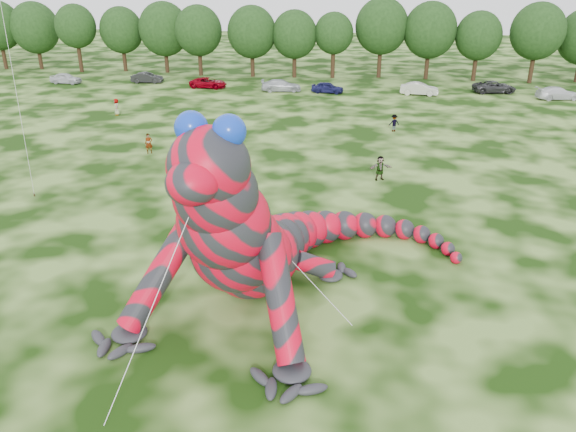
# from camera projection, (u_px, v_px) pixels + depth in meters

# --- Properties ---
(ground) EXTENTS (240.00, 240.00, 0.00)m
(ground) POSITION_uv_depth(u_px,v_px,m) (222.00, 291.00, 25.92)
(ground) COLOR #16330A
(ground) RESTS_ON ground
(inflatable_gecko) EXTENTS (18.80, 21.06, 9.17)m
(inflatable_gecko) POSITION_uv_depth(u_px,v_px,m) (260.00, 193.00, 24.69)
(inflatable_gecko) COLOR red
(inflatable_gecko) RESTS_ON ground
(tree_1) EXTENTS (6.74, 6.07, 9.81)m
(tree_1) POSITION_uv_depth(u_px,v_px,m) (0.00, 35.00, 82.91)
(tree_1) COLOR black
(tree_1) RESTS_ON ground
(tree_2) EXTENTS (7.04, 6.34, 9.64)m
(tree_2) POSITION_uv_depth(u_px,v_px,m) (36.00, 36.00, 82.89)
(tree_2) COLOR black
(tree_2) RESTS_ON ground
(tree_3) EXTENTS (5.81, 5.23, 9.44)m
(tree_3) POSITION_uv_depth(u_px,v_px,m) (77.00, 38.00, 80.44)
(tree_3) COLOR black
(tree_3) RESTS_ON ground
(tree_4) EXTENTS (6.22, 5.60, 9.06)m
(tree_4) POSITION_uv_depth(u_px,v_px,m) (122.00, 39.00, 81.22)
(tree_4) COLOR black
(tree_4) RESTS_ON ground
(tree_5) EXTENTS (7.16, 6.44, 9.80)m
(tree_5) POSITION_uv_depth(u_px,v_px,m) (165.00, 37.00, 79.97)
(tree_5) COLOR black
(tree_5) RESTS_ON ground
(tree_6) EXTENTS (6.52, 5.86, 9.49)m
(tree_6) POSITION_uv_depth(u_px,v_px,m) (199.00, 41.00, 77.72)
(tree_6) COLOR black
(tree_6) RESTS_ON ground
(tree_7) EXTENTS (6.68, 6.01, 9.48)m
(tree_7) POSITION_uv_depth(u_px,v_px,m) (252.00, 41.00, 76.86)
(tree_7) COLOR black
(tree_7) RESTS_ON ground
(tree_8) EXTENTS (6.14, 5.53, 8.94)m
(tree_8) POSITION_uv_depth(u_px,v_px,m) (294.00, 44.00, 76.36)
(tree_8) COLOR black
(tree_8) RESTS_ON ground
(tree_9) EXTENTS (5.27, 4.74, 8.68)m
(tree_9) POSITION_uv_depth(u_px,v_px,m) (333.00, 45.00, 76.05)
(tree_9) COLOR black
(tree_9) RESTS_ON ground
(tree_10) EXTENTS (7.09, 6.38, 10.50)m
(tree_10) POSITION_uv_depth(u_px,v_px,m) (381.00, 38.00, 75.98)
(tree_10) COLOR black
(tree_10) RESTS_ON ground
(tree_11) EXTENTS (7.01, 6.31, 10.07)m
(tree_11) POSITION_uv_depth(u_px,v_px,m) (429.00, 41.00, 74.89)
(tree_11) COLOR black
(tree_11) RESTS_ON ground
(tree_12) EXTENTS (5.99, 5.39, 8.97)m
(tree_12) POSITION_uv_depth(u_px,v_px,m) (477.00, 46.00, 73.88)
(tree_12) COLOR black
(tree_12) RESTS_ON ground
(tree_13) EXTENTS (6.83, 6.15, 10.13)m
(tree_13) POSITION_uv_depth(u_px,v_px,m) (536.00, 43.00, 72.17)
(tree_13) COLOR black
(tree_13) RESTS_ON ground
(car_0) EXTENTS (4.13, 1.87, 1.38)m
(car_0) POSITION_uv_depth(u_px,v_px,m) (66.00, 78.00, 73.45)
(car_0) COLOR silver
(car_0) RESTS_ON ground
(car_1) EXTENTS (4.19, 1.74, 1.35)m
(car_1) POSITION_uv_depth(u_px,v_px,m) (147.00, 78.00, 73.91)
(car_1) COLOR black
(car_1) RESTS_ON ground
(car_2) EXTENTS (4.77, 2.41, 1.29)m
(car_2) POSITION_uv_depth(u_px,v_px,m) (208.00, 83.00, 70.74)
(car_2) COLOR maroon
(car_2) RESTS_ON ground
(car_3) EXTENTS (5.13, 2.77, 1.41)m
(car_3) POSITION_uv_depth(u_px,v_px,m) (281.00, 85.00, 68.74)
(car_3) COLOR #ABAFB4
(car_3) RESTS_ON ground
(car_4) EXTENTS (4.01, 1.94, 1.32)m
(car_4) POSITION_uv_depth(u_px,v_px,m) (328.00, 87.00, 67.78)
(car_4) COLOR #161749
(car_4) RESTS_ON ground
(car_5) EXTENTS (4.57, 1.97, 1.46)m
(car_5) POSITION_uv_depth(u_px,v_px,m) (419.00, 89.00, 66.61)
(car_5) COLOR beige
(car_5) RESTS_ON ground
(car_6) EXTENTS (5.42, 3.20, 1.41)m
(car_6) POSITION_uv_depth(u_px,v_px,m) (494.00, 87.00, 67.86)
(car_6) COLOR #2A2A2C
(car_6) RESTS_ON ground
(car_7) EXTENTS (5.18, 2.89, 1.42)m
(car_7) POSITION_uv_depth(u_px,v_px,m) (558.00, 93.00, 64.32)
(car_7) COLOR silver
(car_7) RESTS_ON ground
(spectator_4) EXTENTS (0.84, 0.97, 1.67)m
(spectator_4) POSITION_uv_depth(u_px,v_px,m) (117.00, 107.00, 57.30)
(spectator_4) COLOR gray
(spectator_4) RESTS_ON ground
(spectator_2) EXTENTS (1.17, 0.93, 1.58)m
(spectator_2) POSITION_uv_depth(u_px,v_px,m) (394.00, 123.00, 51.40)
(spectator_2) COLOR gray
(spectator_2) RESTS_ON ground
(spectator_5) EXTENTS (1.69, 1.02, 1.74)m
(spectator_5) POSITION_uv_depth(u_px,v_px,m) (380.00, 168.00, 39.37)
(spectator_5) COLOR gray
(spectator_5) RESTS_ON ground
(spectator_1) EXTENTS (0.80, 0.92, 1.61)m
(spectator_1) POSITION_uv_depth(u_px,v_px,m) (204.00, 125.00, 50.51)
(spectator_1) COLOR gray
(spectator_1) RESTS_ON ground
(spectator_0) EXTENTS (0.70, 0.59, 1.64)m
(spectator_0) POSITION_uv_depth(u_px,v_px,m) (149.00, 143.00, 45.17)
(spectator_0) COLOR gray
(spectator_0) RESTS_ON ground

